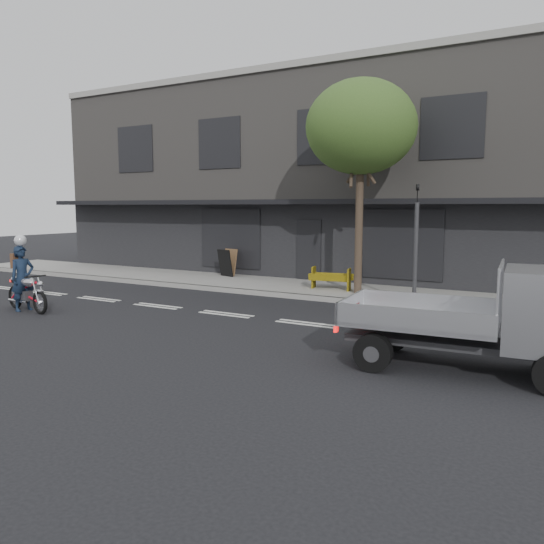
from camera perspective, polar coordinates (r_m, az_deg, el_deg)
The scene contains 11 objects.
ground at distance 14.37m, azimuth -4.97°, elevation -4.55°, with size 80.00×80.00×0.00m, color black.
sidewalk at distance 18.38m, azimuth 3.26°, elevation -1.74°, with size 32.00×3.20×0.15m, color gray.
kerb at distance 16.97m, azimuth 0.90°, elevation -2.47°, with size 32.00×0.20×0.15m, color gray.
building_main at distance 24.30m, azimuth 10.23°, elevation 9.59°, with size 26.00×10.00×8.00m, color slate.
street_tree at distance 17.01m, azimuth 9.54°, elevation 15.05°, with size 3.40×3.40×6.74m.
traffic_light_pole at distance 15.50m, azimuth 15.19°, elevation 2.25°, with size 0.12×0.12×3.50m.
motorcycle at distance 16.17m, azimuth -24.87°, elevation -1.95°, with size 2.02×0.59×1.04m.
rider at distance 16.24m, azimuth -25.25°, elevation -0.62°, with size 0.66×0.43×1.81m, color #132035.
flatbed_ute at distance 9.85m, azimuth 25.74°, elevation -4.02°, with size 4.32×1.99×1.95m.
construction_barrier at distance 17.51m, azimuth 6.11°, elevation -0.71°, with size 1.36×0.54×0.76m, color yellow, non-canonical shape.
sandwich_board at distance 20.82m, azimuth -5.07°, elevation 0.97°, with size 0.68×0.45×1.07m, color black, non-canonical shape.
Camera 1 is at (7.90, -11.65, 2.89)m, focal length 35.00 mm.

